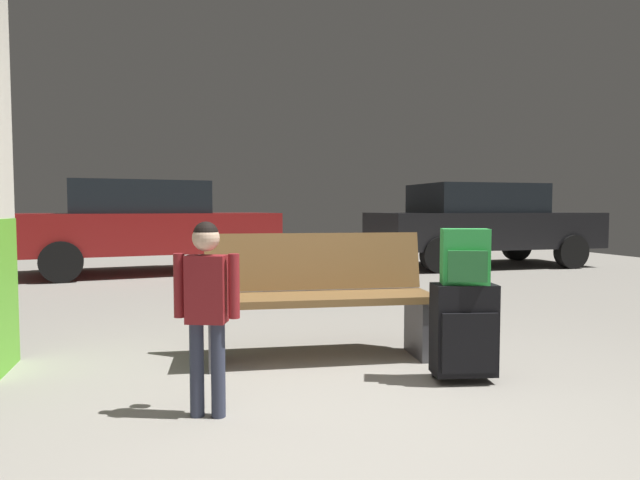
{
  "coord_description": "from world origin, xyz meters",
  "views": [
    {
      "loc": [
        -0.84,
        -2.31,
        1.07
      ],
      "look_at": [
        0.15,
        1.3,
        0.85
      ],
      "focal_mm": 30.58,
      "sensor_mm": 36.0,
      "label": 1
    }
  ],
  "objects_px": {
    "parked_car_far": "(147,224)",
    "parked_car_side": "(480,223)",
    "suitcase": "(464,330)",
    "backpack_bright": "(465,257)",
    "bench": "(318,296)",
    "child": "(206,297)"
  },
  "relations": [
    {
      "from": "parked_car_far",
      "to": "parked_car_side",
      "type": "bearing_deg",
      "value": -5.14
    },
    {
      "from": "parked_car_side",
      "to": "suitcase",
      "type": "bearing_deg",
      "value": -122.41
    },
    {
      "from": "backpack_bright",
      "to": "bench",
      "type": "bearing_deg",
      "value": 133.99
    },
    {
      "from": "parked_car_far",
      "to": "parked_car_side",
      "type": "xyz_separation_m",
      "value": [
        5.92,
        -0.53,
        0.0
      ]
    },
    {
      "from": "child",
      "to": "parked_car_far",
      "type": "bearing_deg",
      "value": 94.85
    },
    {
      "from": "suitcase",
      "to": "child",
      "type": "height_order",
      "value": "child"
    },
    {
      "from": "parked_car_far",
      "to": "backpack_bright",
      "type": "bearing_deg",
      "value": -71.9
    },
    {
      "from": "parked_car_far",
      "to": "bench",
      "type": "bearing_deg",
      "value": -76.32
    },
    {
      "from": "child",
      "to": "parked_car_side",
      "type": "distance_m",
      "value": 8.15
    },
    {
      "from": "bench",
      "to": "parked_car_far",
      "type": "xyz_separation_m",
      "value": [
        -1.4,
        5.75,
        0.36
      ]
    },
    {
      "from": "backpack_bright",
      "to": "suitcase",
      "type": "bearing_deg",
      "value": 6.4
    },
    {
      "from": "suitcase",
      "to": "bench",
      "type": "bearing_deg",
      "value": 134.04
    },
    {
      "from": "child",
      "to": "parked_car_side",
      "type": "height_order",
      "value": "parked_car_side"
    },
    {
      "from": "parked_car_side",
      "to": "parked_car_far",
      "type": "bearing_deg",
      "value": 174.86
    },
    {
      "from": "bench",
      "to": "child",
      "type": "bearing_deg",
      "value": -132.38
    },
    {
      "from": "bench",
      "to": "suitcase",
      "type": "xyz_separation_m",
      "value": [
        0.73,
        -0.75,
        -0.12
      ]
    },
    {
      "from": "bench",
      "to": "parked_car_side",
      "type": "xyz_separation_m",
      "value": [
        4.52,
        5.22,
        0.36
      ]
    },
    {
      "from": "suitcase",
      "to": "parked_car_far",
      "type": "height_order",
      "value": "parked_car_far"
    },
    {
      "from": "backpack_bright",
      "to": "parked_car_far",
      "type": "bearing_deg",
      "value": 108.1
    },
    {
      "from": "parked_car_far",
      "to": "parked_car_side",
      "type": "relative_size",
      "value": 1.05
    },
    {
      "from": "bench",
      "to": "parked_car_far",
      "type": "distance_m",
      "value": 5.93
    },
    {
      "from": "child",
      "to": "bench",
      "type": "bearing_deg",
      "value": 47.62
    }
  ]
}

